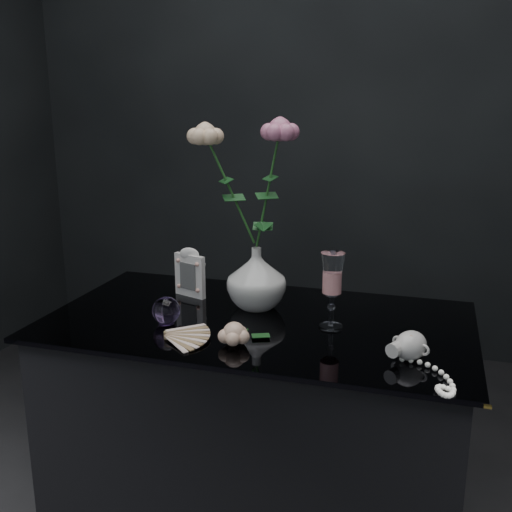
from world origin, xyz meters
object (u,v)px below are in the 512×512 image
(vase, at_px, (256,278))
(loose_rose, at_px, (234,334))
(pearl_jar, at_px, (411,344))
(picture_frame, at_px, (190,272))
(wine_glass, at_px, (332,291))
(paperweight, at_px, (166,311))

(vase, xyz_separation_m, loose_rose, (0.02, -0.25, -0.05))
(pearl_jar, bearing_deg, picture_frame, -173.92)
(vase, distance_m, picture_frame, 0.21)
(wine_glass, bearing_deg, loose_rose, -138.75)
(picture_frame, distance_m, pearl_jar, 0.66)
(picture_frame, xyz_separation_m, pearl_jar, (0.61, -0.25, -0.04))
(vase, distance_m, loose_rose, 0.26)
(loose_rose, bearing_deg, picture_frame, 135.08)
(vase, height_order, loose_rose, vase)
(wine_glass, xyz_separation_m, picture_frame, (-0.42, 0.12, -0.02))
(paperweight, relative_size, loose_rose, 0.44)
(vase, height_order, picture_frame, vase)
(wine_glass, distance_m, paperweight, 0.40)
(picture_frame, bearing_deg, loose_rose, -32.81)
(wine_glass, xyz_separation_m, paperweight, (-0.39, -0.09, -0.06))
(paperweight, xyz_separation_m, loose_rose, (0.20, -0.07, -0.01))
(picture_frame, distance_m, loose_rose, 0.37)
(paperweight, bearing_deg, pearl_jar, -3.68)
(wine_glass, distance_m, loose_rose, 0.26)
(picture_frame, relative_size, paperweight, 2.03)
(paperweight, height_order, pearl_jar, paperweight)
(paperweight, relative_size, pearl_jar, 0.30)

